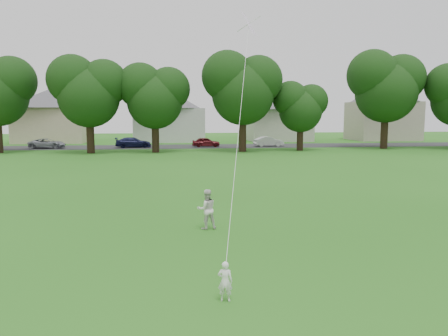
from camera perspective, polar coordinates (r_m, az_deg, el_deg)
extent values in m
plane|color=#205D15|center=(11.49, -7.24, -12.83)|extent=(160.00, 160.00, 0.00)
cube|color=#2D2D30|center=(52.96, -7.13, 2.79)|extent=(90.00, 7.00, 0.01)
imported|color=white|center=(9.41, 0.15, -14.58)|extent=(0.36, 0.28, 0.86)
imported|color=silver|center=(14.90, -2.28, -5.40)|extent=(0.75, 0.63, 1.37)
plane|color=white|center=(18.56, 3.27, 18.30)|extent=(0.96, 1.21, 0.94)
cylinder|color=white|center=(13.47, 2.21, 7.78)|extent=(0.01, 0.01, 11.73)
cylinder|color=black|center=(45.66, -17.06, 4.22)|extent=(0.76, 0.76, 3.77)
cylinder|color=black|center=(45.16, -8.94, 4.25)|extent=(0.74, 0.74, 3.50)
cylinder|color=black|center=(45.62, 2.44, 4.68)|extent=(0.78, 0.78, 4.02)
cylinder|color=black|center=(47.65, 9.90, 3.99)|extent=(0.69, 0.69, 2.87)
cylinder|color=black|center=(52.92, 20.21, 4.73)|extent=(0.81, 0.81, 4.28)
imported|color=#92949F|center=(53.75, -22.07, 2.99)|extent=(4.05, 1.92, 1.12)
imported|color=#121538|center=(52.09, -11.77, 3.29)|extent=(4.26, 2.05, 1.20)
imported|color=#581116|center=(52.09, -2.36, 3.40)|extent=(3.37, 1.46, 1.13)
imported|color=silver|center=(53.25, 5.84, 3.47)|extent=(3.65, 1.51, 1.18)
cube|color=#C7B395|center=(64.86, -21.50, 5.23)|extent=(9.15, 6.97, 4.75)
pyramid|color=#504E53|center=(64.93, -21.70, 9.62)|extent=(13.20, 13.20, 2.61)
cube|color=silver|center=(62.83, -7.16, 5.60)|extent=(9.72, 6.66, 4.71)
pyramid|color=#504E53|center=(62.90, -7.23, 10.10)|extent=(14.03, 14.03, 2.59)
cube|color=#B7B4A4|center=(64.82, 7.20, 5.58)|extent=(8.65, 6.64, 4.58)
pyramid|color=#504E53|center=(64.88, 7.26, 9.83)|extent=(12.48, 12.48, 2.52)
cube|color=#B3A694|center=(70.46, 19.99, 5.79)|extent=(9.19, 7.33, 5.71)
pyramid|color=#504E53|center=(70.63, 20.20, 10.66)|extent=(13.26, 13.26, 3.14)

